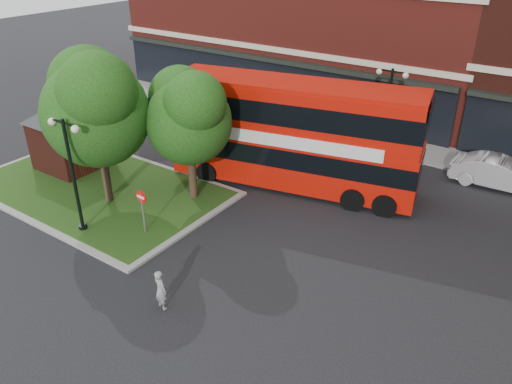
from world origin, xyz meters
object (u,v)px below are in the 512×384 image
Objects in this scene: car_silver at (266,119)px; bus at (294,128)px; car_white at (499,173)px; woman at (161,290)px.

bus is at bearing -143.70° from car_silver.
car_white is (8.47, 5.54, -2.24)m from bus.
car_silver is at bearing -55.57° from woman.
woman is at bearing -96.08° from bus.
woman is at bearing 151.88° from car_white.
car_white reaches higher than car_silver.
woman reaches higher than car_white.
car_white is at bearing -102.25° from woman.
bus is 2.87× the size of car_silver.
car_silver is at bearing 86.81° from car_white.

